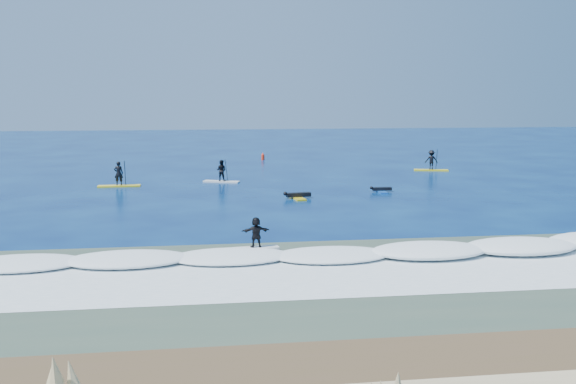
{
  "coord_description": "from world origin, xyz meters",
  "views": [
    {
      "loc": [
        -4.04,
        -34.88,
        6.56
      ],
      "look_at": [
        1.06,
        3.01,
        0.6
      ],
      "focal_mm": 40.0,
      "sensor_mm": 36.0,
      "label": 1
    }
  ],
  "objects": [
    {
      "name": "ground",
      "position": [
        0.0,
        0.0,
        0.0
      ],
      "size": [
        160.0,
        160.0,
        0.0
      ],
      "primitive_type": "plane",
      "color": "#031544",
      "rests_on": "ground"
    },
    {
      "name": "wet_sand_strip",
      "position": [
        0.0,
        -21.5,
        0.0
      ],
      "size": [
        90.0,
        5.0,
        0.08
      ],
      "primitive_type": "cube",
      "color": "brown",
      "rests_on": "ground"
    },
    {
      "name": "shallow_water",
      "position": [
        0.0,
        -14.0,
        0.01
      ],
      "size": [
        90.0,
        13.0,
        0.01
      ],
      "primitive_type": "cube",
      "color": "#374B3A",
      "rests_on": "ground"
    },
    {
      "name": "breaking_wave",
      "position": [
        0.0,
        -10.0,
        0.0
      ],
      "size": [
        40.0,
        6.0,
        0.3
      ],
      "primitive_type": "cube",
      "color": "white",
      "rests_on": "ground"
    },
    {
      "name": "whitewater",
      "position": [
        0.0,
        -13.0,
        0.0
      ],
      "size": [
        34.0,
        5.0,
        0.02
      ],
      "primitive_type": "cube",
      "color": "silver",
      "rests_on": "ground"
    },
    {
      "name": "sup_paddler_left",
      "position": [
        -9.86,
        10.83,
        0.64
      ],
      "size": [
        2.96,
        0.87,
        2.05
      ],
      "rotation": [
        0.0,
        0.0,
        0.05
      ],
      "color": "yellow",
      "rests_on": "ground"
    },
    {
      "name": "sup_paddler_center",
      "position": [
        -2.66,
        12.13,
        0.71
      ],
      "size": [
        2.75,
        1.61,
        1.89
      ],
      "rotation": [
        0.0,
        0.0,
        -0.37
      ],
      "color": "silver",
      "rests_on": "ground"
    },
    {
      "name": "sup_paddler_right",
      "position": [
        15.14,
        16.85,
        0.78
      ],
      "size": [
        2.94,
        1.39,
        2.0
      ],
      "rotation": [
        0.0,
        0.0,
        -0.25
      ],
      "color": "yellow",
      "rests_on": "ground"
    },
    {
      "name": "prone_paddler_near",
      "position": [
        1.79,
        4.19,
        0.16
      ],
      "size": [
        1.77,
        2.28,
        0.47
      ],
      "rotation": [
        0.0,
        0.0,
        1.71
      ],
      "color": "gold",
      "rests_on": "ground"
    },
    {
      "name": "prone_paddler_far",
      "position": [
        7.7,
        6.02,
        0.13
      ],
      "size": [
        1.47,
        1.86,
        0.39
      ],
      "rotation": [
        0.0,
        0.0,
        1.55
      ],
      "color": "#164FA8",
      "rests_on": "ground"
    },
    {
      "name": "wave_surfer",
      "position": [
        -1.91,
        -9.21,
        0.78
      ],
      "size": [
        1.93,
        0.76,
        1.36
      ],
      "rotation": [
        0.0,
        0.0,
        0.13
      ],
      "color": "silver",
      "rests_on": "breaking_wave"
    },
    {
      "name": "marker_buoy",
      "position": [
        1.86,
        27.4,
        0.33
      ],
      "size": [
        0.32,
        0.32,
        0.76
      ],
      "rotation": [
        0.0,
        0.0,
        0.3
      ],
      "color": "red",
      "rests_on": "ground"
    }
  ]
}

